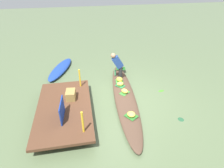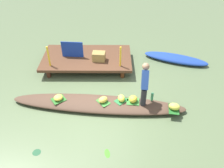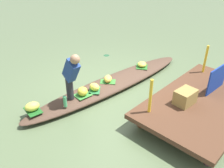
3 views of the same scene
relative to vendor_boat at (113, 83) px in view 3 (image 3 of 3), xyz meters
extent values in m
plane|color=#566846|center=(0.00, 0.00, -0.11)|extent=(40.00, 40.00, 0.00)
cube|color=#533322|center=(-0.51, 2.23, 0.23)|extent=(3.20, 1.80, 0.10)
cylinder|color=#52291A|center=(-1.79, 1.51, 0.04)|extent=(0.14, 0.14, 0.28)
cylinder|color=brown|center=(0.77, 1.51, 0.04)|extent=(0.14, 0.14, 0.28)
cylinder|color=#512C35|center=(0.77, 2.95, 0.04)|extent=(0.14, 0.14, 0.28)
ellipsoid|color=#50392B|center=(0.00, 0.00, 0.00)|extent=(5.17, 1.23, 0.21)
cube|color=#377D31|center=(0.16, -0.03, 0.11)|extent=(0.45, 0.46, 0.01)
ellipsoid|color=#F9CF4F|center=(0.16, -0.03, 0.19)|extent=(0.34, 0.33, 0.17)
cube|color=#1E5E21|center=(2.15, -0.32, 0.11)|extent=(0.34, 0.47, 0.01)
ellipsoid|color=#E9E251|center=(2.15, -0.32, 0.21)|extent=(0.36, 0.29, 0.19)
cube|color=#398637|center=(1.02, -0.01, 0.11)|extent=(0.39, 0.34, 0.01)
ellipsoid|color=yellow|center=(1.02, -0.01, 0.21)|extent=(0.35, 0.35, 0.20)
cube|color=#2A753D|center=(0.69, 0.03, 0.11)|extent=(0.45, 0.44, 0.01)
ellipsoid|color=#F5E550|center=(0.69, 0.03, 0.20)|extent=(0.22, 0.28, 0.18)
cube|color=#2A6926|center=(-1.16, 0.07, 0.11)|extent=(0.49, 0.48, 0.01)
ellipsoid|color=#F9DA4D|center=(-1.16, 0.07, 0.18)|extent=(0.36, 0.37, 0.15)
cylinder|color=#28282D|center=(1.30, -0.11, 0.38)|extent=(0.16, 0.16, 0.55)
cube|color=navy|center=(1.31, 0.02, 0.88)|extent=(0.22, 0.52, 0.59)
sphere|color=#9E7556|center=(1.33, 0.21, 1.19)|extent=(0.20, 0.20, 0.20)
cylinder|color=#48A96C|center=(1.58, 0.06, 0.23)|extent=(0.08, 0.08, 0.26)
cube|color=navy|center=(-1.01, 2.23, 0.57)|extent=(0.77, 0.08, 0.59)
cylinder|color=yellow|center=(-1.71, 1.63, 0.64)|extent=(0.06, 0.06, 0.73)
cylinder|color=yellow|center=(0.69, 1.63, 0.64)|extent=(0.06, 0.06, 0.73)
cube|color=olive|center=(-0.06, 1.99, 0.43)|extent=(0.47, 0.36, 0.31)
ellipsoid|color=#245233|center=(-1.40, -1.62, -0.10)|extent=(0.28, 0.28, 0.01)
ellipsoid|color=#408326|center=(0.31, -1.64, -0.10)|extent=(0.18, 0.28, 0.01)
camera|label=1|loc=(-5.48, 1.49, 4.26)|focal=29.48mm
camera|label=2|loc=(0.45, -4.99, 4.60)|focal=36.88mm
camera|label=3|loc=(3.98, 3.73, 3.11)|focal=38.19mm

